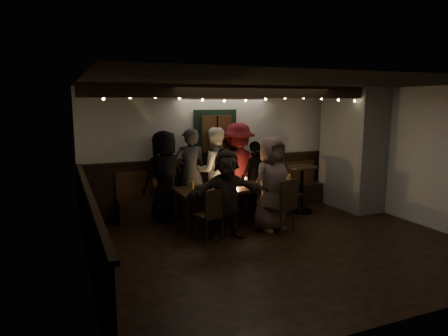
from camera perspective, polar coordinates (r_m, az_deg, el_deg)
name	(u,v)px	position (r m, az deg, el deg)	size (l,w,h in m)	color
room	(292,164)	(8.19, 9.68, 0.61)	(6.02, 5.01, 2.62)	black
dining_table	(228,190)	(7.60, 0.58, -3.19)	(2.00, 0.86, 0.87)	black
chair_near_left	(212,211)	(6.72, -1.73, -6.21)	(0.49, 0.49, 0.89)	black
chair_near_right	(284,203)	(7.12, 8.56, -4.98)	(0.57, 0.57, 0.99)	black
chair_end	(286,191)	(8.31, 8.90, -3.23)	(0.51, 0.51, 0.90)	black
high_top	(302,183)	(8.56, 11.06, -2.14)	(0.62, 0.62, 0.98)	black
person_a	(165,176)	(7.87, -8.47, -1.12)	(0.87, 0.56, 1.77)	black
person_b	(190,173)	(8.07, -4.88, -0.70)	(0.66, 0.43, 1.80)	#2B2B2E
person_c	(214,171)	(8.22, -1.39, -0.46)	(0.87, 0.68, 1.80)	silver
person_d	(238,168)	(8.36, 2.01, -0.02)	(1.21, 0.70, 1.88)	#4E0E13
person_e	(256,176)	(8.51, 4.53, -1.17)	(0.88, 0.37, 1.50)	black
person_f	(227,194)	(6.78, 0.39, -3.76)	(1.42, 0.45, 1.54)	#30251F
person_g	(271,184)	(7.23, 6.80, -2.30)	(0.83, 0.54, 1.70)	brown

